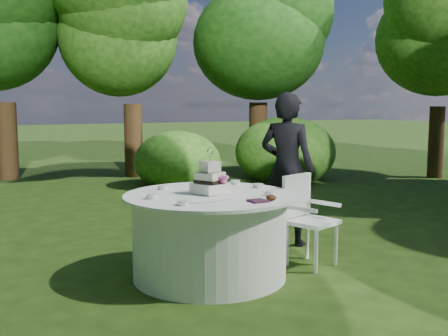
{
  "coord_description": "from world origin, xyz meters",
  "views": [
    {
      "loc": [
        -2.11,
        -4.19,
        1.57
      ],
      "look_at": [
        0.15,
        0.0,
        1.0
      ],
      "focal_mm": 42.0,
      "sensor_mm": 36.0,
      "label": 1
    }
  ],
  "objects_px": {
    "napkins": "(258,201)",
    "cake": "(210,181)",
    "table": "(210,235)",
    "chair": "(306,213)",
    "guest": "(287,169)"
  },
  "relations": [
    {
      "from": "napkins",
      "to": "table",
      "type": "height_order",
      "value": "napkins"
    },
    {
      "from": "table",
      "to": "cake",
      "type": "distance_m",
      "value": 0.5
    },
    {
      "from": "guest",
      "to": "chair",
      "type": "bearing_deg",
      "value": 124.47
    },
    {
      "from": "table",
      "to": "chair",
      "type": "height_order",
      "value": "chair"
    },
    {
      "from": "napkins",
      "to": "chair",
      "type": "bearing_deg",
      "value": 27.53
    },
    {
      "from": "table",
      "to": "cake",
      "type": "relative_size",
      "value": 3.77
    },
    {
      "from": "chair",
      "to": "table",
      "type": "bearing_deg",
      "value": 173.67
    },
    {
      "from": "table",
      "to": "chair",
      "type": "relative_size",
      "value": 1.75
    },
    {
      "from": "guest",
      "to": "table",
      "type": "bearing_deg",
      "value": 81.61
    },
    {
      "from": "napkins",
      "to": "cake",
      "type": "relative_size",
      "value": 0.34
    },
    {
      "from": "napkins",
      "to": "table",
      "type": "bearing_deg",
      "value": 108.27
    },
    {
      "from": "cake",
      "to": "table",
      "type": "bearing_deg",
      "value": -132.14
    },
    {
      "from": "guest",
      "to": "cake",
      "type": "distance_m",
      "value": 1.4
    },
    {
      "from": "napkins",
      "to": "table",
      "type": "distance_m",
      "value": 0.69
    },
    {
      "from": "guest",
      "to": "table",
      "type": "xyz_separation_m",
      "value": [
        -1.29,
        -0.62,
        -0.47
      ]
    }
  ]
}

